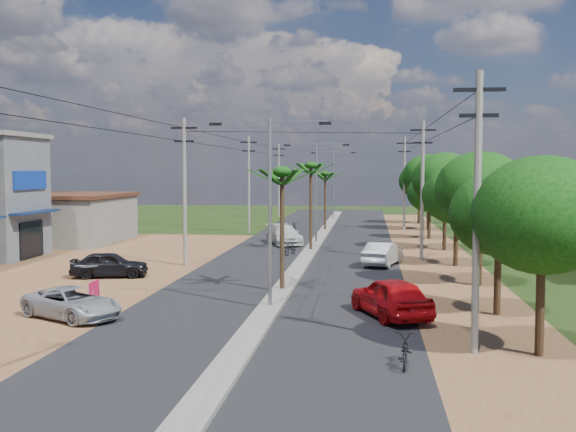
% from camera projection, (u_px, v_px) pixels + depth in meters
% --- Properties ---
extents(ground, '(160.00, 160.00, 0.00)m').
position_uv_depth(ground, '(270.00, 310.00, 28.40)').
color(ground, black).
rests_on(ground, ground).
extents(road, '(12.00, 110.00, 0.04)m').
position_uv_depth(road, '(304.00, 261.00, 43.25)').
color(road, black).
rests_on(road, ground).
extents(median, '(1.00, 90.00, 0.18)m').
position_uv_depth(median, '(308.00, 254.00, 46.22)').
color(median, '#605E56').
rests_on(median, ground).
extents(dirt_lot_west, '(18.00, 46.00, 0.04)m').
position_uv_depth(dirt_lot_west, '(29.00, 273.00, 38.11)').
color(dirt_lot_west, brown).
rests_on(dirt_lot_west, ground).
extents(dirt_shoulder_east, '(5.00, 90.00, 0.03)m').
position_uv_depth(dirt_shoulder_east, '(439.00, 263.00, 42.24)').
color(dirt_shoulder_east, brown).
rests_on(dirt_shoulder_east, ground).
extents(low_shed, '(10.40, 10.40, 3.95)m').
position_uv_depth(low_shed, '(57.00, 218.00, 54.53)').
color(low_shed, '#605E56').
rests_on(low_shed, ground).
extents(tree_east_a, '(4.40, 4.40, 6.37)m').
position_uv_depth(tree_east_a, '(543.00, 215.00, 21.01)').
color(tree_east_a, black).
rests_on(tree_east_a, ground).
extents(tree_east_b, '(4.00, 4.00, 5.83)m').
position_uv_depth(tree_east_b, '(499.00, 214.00, 27.00)').
color(tree_east_b, black).
rests_on(tree_east_b, ground).
extents(tree_east_c, '(4.60, 4.60, 6.83)m').
position_uv_depth(tree_east_c, '(481.00, 190.00, 33.84)').
color(tree_east_c, black).
rests_on(tree_east_c, ground).
extents(tree_east_d, '(4.20, 4.20, 6.13)m').
position_uv_depth(tree_east_d, '(457.00, 195.00, 40.84)').
color(tree_east_d, black).
rests_on(tree_east_d, ground).
extents(tree_east_e, '(4.80, 4.80, 7.14)m').
position_uv_depth(tree_east_e, '(445.00, 181.00, 48.69)').
color(tree_east_e, black).
rests_on(tree_east_e, ground).
extents(tree_east_f, '(3.80, 3.80, 5.52)m').
position_uv_depth(tree_east_f, '(430.00, 193.00, 56.75)').
color(tree_east_f, black).
rests_on(tree_east_f, ground).
extents(tree_east_g, '(5.00, 5.00, 7.38)m').
position_uv_depth(tree_east_g, '(429.00, 176.00, 64.50)').
color(tree_east_g, black).
rests_on(tree_east_g, ground).
extents(tree_east_h, '(4.40, 4.40, 6.52)m').
position_uv_depth(tree_east_h, '(419.00, 181.00, 72.50)').
color(tree_east_h, black).
rests_on(tree_east_h, ground).
extents(palm_median_near, '(2.00, 2.00, 6.15)m').
position_uv_depth(palm_median_near, '(282.00, 177.00, 31.97)').
color(palm_median_near, black).
rests_on(palm_median_near, ground).
extents(palm_median_mid, '(2.00, 2.00, 6.55)m').
position_uv_depth(palm_median_mid, '(311.00, 169.00, 47.80)').
color(palm_median_mid, black).
rests_on(palm_median_mid, ground).
extents(palm_median_far, '(2.00, 2.00, 5.85)m').
position_uv_depth(palm_median_far, '(325.00, 176.00, 63.69)').
color(palm_median_far, black).
rests_on(palm_median_far, ground).
extents(streetlight_near, '(5.10, 0.18, 8.00)m').
position_uv_depth(streetlight_near, '(270.00, 196.00, 28.06)').
color(streetlight_near, gray).
rests_on(streetlight_near, ground).
extents(streetlight_mid, '(5.10, 0.18, 8.00)m').
position_uv_depth(streetlight_mid, '(316.00, 184.00, 52.83)').
color(streetlight_mid, gray).
rests_on(streetlight_mid, ground).
extents(streetlight_far, '(5.10, 0.18, 8.00)m').
position_uv_depth(streetlight_far, '(333.00, 179.00, 77.59)').
color(streetlight_far, gray).
rests_on(streetlight_far, ground).
extents(utility_pole_w_b, '(1.60, 0.24, 9.00)m').
position_uv_depth(utility_pole_w_b, '(185.00, 188.00, 40.78)').
color(utility_pole_w_b, '#605E56').
rests_on(utility_pole_w_b, ground).
extents(utility_pole_w_c, '(1.60, 0.24, 9.00)m').
position_uv_depth(utility_pole_w_c, '(249.00, 182.00, 62.57)').
color(utility_pole_w_c, '#605E56').
rests_on(utility_pole_w_c, ground).
extents(utility_pole_w_d, '(1.60, 0.24, 9.00)m').
position_uv_depth(utility_pole_w_d, '(279.00, 178.00, 83.37)').
color(utility_pole_w_d, '#605E56').
rests_on(utility_pole_w_d, ground).
extents(utility_pole_e_a, '(1.60, 0.24, 9.00)m').
position_uv_depth(utility_pole_e_a, '(477.00, 206.00, 21.23)').
color(utility_pole_e_a, '#605E56').
rests_on(utility_pole_e_a, ground).
extents(utility_pole_e_b, '(1.60, 0.24, 9.00)m').
position_uv_depth(utility_pole_e_b, '(422.00, 187.00, 43.02)').
color(utility_pole_e_b, '#605E56').
rests_on(utility_pole_e_b, ground).
extents(utility_pole_e_c, '(1.60, 0.24, 9.00)m').
position_uv_depth(utility_pole_e_c, '(404.00, 181.00, 64.81)').
color(utility_pole_e_c, '#605E56').
rests_on(utility_pole_e_c, ground).
extents(car_red_near, '(3.59, 5.10, 1.61)m').
position_uv_depth(car_red_near, '(391.00, 298.00, 26.79)').
color(car_red_near, '#A0080C').
rests_on(car_red_near, ground).
extents(car_silver_mid, '(2.69, 4.60, 1.43)m').
position_uv_depth(car_silver_mid, '(383.00, 254.00, 41.20)').
color(car_silver_mid, '#9FA2A7').
rests_on(car_silver_mid, ground).
extents(car_white_far, '(3.77, 5.54, 1.49)m').
position_uv_depth(car_white_far, '(284.00, 235.00, 52.73)').
color(car_white_far, '#B2B2AE').
rests_on(car_white_far, ground).
extents(car_parked_silver, '(4.83, 3.86, 1.22)m').
position_uv_depth(car_parked_silver, '(72.00, 304.00, 26.54)').
color(car_parked_silver, '#9FA2A7').
rests_on(car_parked_silver, ground).
extents(car_parked_dark, '(4.40, 2.57, 1.41)m').
position_uv_depth(car_parked_dark, '(109.00, 265.00, 36.64)').
color(car_parked_dark, black).
rests_on(car_parked_dark, ground).
extents(moto_rider_east, '(0.73, 1.78, 0.91)m').
position_uv_depth(moto_rider_east, '(404.00, 352.00, 20.11)').
color(moto_rider_east, black).
rests_on(moto_rider_east, ground).
extents(moto_rider_west_a, '(1.08, 1.96, 0.97)m').
position_uv_depth(moto_rider_west_a, '(290.00, 249.00, 46.07)').
color(moto_rider_west_a, black).
rests_on(moto_rider_west_a, ground).
extents(moto_rider_west_b, '(0.91, 1.76, 1.02)m').
position_uv_depth(moto_rider_west_b, '(294.00, 228.00, 61.50)').
color(moto_rider_west_b, black).
rests_on(moto_rider_west_b, ground).
extents(roadside_sign, '(0.16, 1.14, 0.95)m').
position_uv_depth(roadside_sign, '(94.00, 292.00, 29.92)').
color(roadside_sign, '#AC0F3B').
rests_on(roadside_sign, ground).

